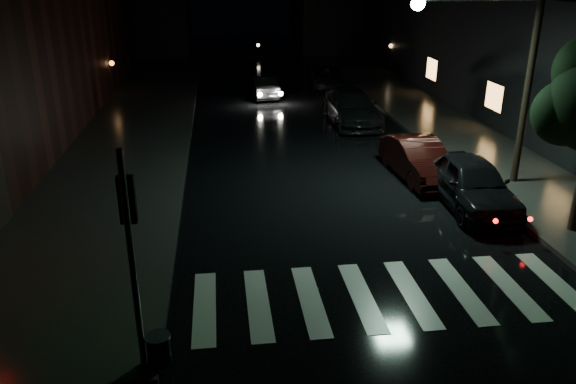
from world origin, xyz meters
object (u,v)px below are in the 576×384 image
object	(u,v)px
parked_car_a	(472,183)
parked_car_d	(327,77)
parked_car_b	(418,159)
parked_car_c	(352,107)
oncoming_car	(262,87)

from	to	relation	value
parked_car_a	parked_car_d	world-z (taller)	parked_car_a
parked_car_b	parked_car_c	size ratio (longest dim) A/B	0.80
parked_car_b	oncoming_car	size ratio (longest dim) A/B	1.12
parked_car_c	oncoming_car	distance (m)	7.66
parked_car_b	parked_car_d	bearing A→B (deg)	86.42
parked_car_a	oncoming_car	distance (m)	18.22
parked_car_a	parked_car_c	xyz separation A→B (m)	(-1.33, 10.85, -0.00)
parked_car_d	parked_car_c	bearing A→B (deg)	-90.07
parked_car_c	parked_car_d	size ratio (longest dim) A/B	1.18
parked_car_a	parked_car_c	size ratio (longest dim) A/B	0.86
parked_car_c	oncoming_car	xyz separation A→B (m)	(-3.86, 6.61, -0.15)
parked_car_c	oncoming_car	world-z (taller)	parked_car_c
parked_car_b	parked_car_a	bearing A→B (deg)	-78.13
oncoming_car	parked_car_a	bearing A→B (deg)	99.87
parked_car_c	parked_car_d	world-z (taller)	parked_car_c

